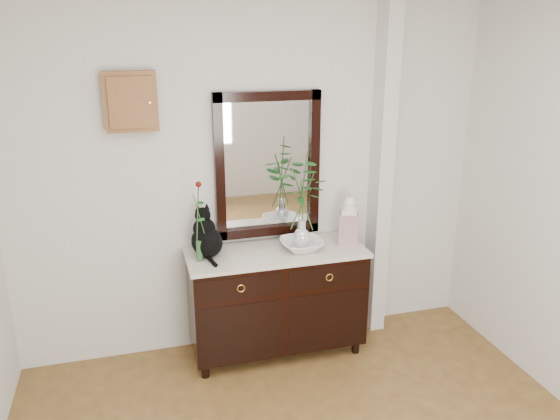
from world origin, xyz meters
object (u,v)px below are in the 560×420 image
object	(u,v)px
sideboard	(276,296)
ginger_jar	(349,219)
lotus_bowl	(302,245)
cat	(206,232)

from	to	relation	value
sideboard	ginger_jar	world-z (taller)	ginger_jar
lotus_bowl	ginger_jar	distance (m)	0.41
sideboard	cat	distance (m)	0.75
ginger_jar	lotus_bowl	bearing A→B (deg)	-175.71
cat	ginger_jar	bearing A→B (deg)	-13.87
lotus_bowl	cat	bearing A→B (deg)	173.28
cat	lotus_bowl	distance (m)	0.71
sideboard	cat	world-z (taller)	cat
sideboard	lotus_bowl	xyz separation A→B (m)	(0.19, -0.03, 0.41)
cat	lotus_bowl	bearing A→B (deg)	-17.78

